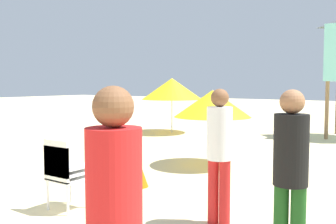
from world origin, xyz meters
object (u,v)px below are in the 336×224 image
object	(u,v)px
lifeguard_near_left	(114,218)
beach_umbrella_left	(212,104)
beach_umbrella_far	(172,89)
lifeguard_near_right	(219,147)
traffic_cone_near	(138,172)
stacked_plastic_chairs	(64,168)
lifeguard_far_right	(291,168)

from	to	relation	value
lifeguard_near_left	beach_umbrella_left	bearing A→B (deg)	113.37
beach_umbrella_left	beach_umbrella_far	xyz separation A→B (m)	(-3.90, 4.17, 0.24)
lifeguard_near_right	beach_umbrella_far	distance (m)	9.22
lifeguard_near_right	traffic_cone_near	size ratio (longest dim) A/B	3.35
stacked_plastic_chairs	beach_umbrella_left	xyz separation A→B (m)	(0.27, 3.85, 0.75)
beach_umbrella_far	traffic_cone_near	bearing A→B (deg)	-60.23
lifeguard_near_right	beach_umbrella_far	world-z (taller)	beach_umbrella_far
lifeguard_far_right	traffic_cone_near	xyz separation A→B (m)	(-3.11, 1.56, -0.74)
stacked_plastic_chairs	lifeguard_near_right	xyz separation A→B (m)	(2.03, 0.76, 0.39)
lifeguard_near_right	traffic_cone_near	distance (m)	2.27
beach_umbrella_left	beach_umbrella_far	distance (m)	5.71
stacked_plastic_chairs	beach_umbrella_left	world-z (taller)	beach_umbrella_left
lifeguard_far_right	beach_umbrella_left	xyz separation A→B (m)	(-2.89, 3.82, 0.35)
lifeguard_near_right	beach_umbrella_far	xyz separation A→B (m)	(-5.67, 7.25, 0.60)
lifeguard_near_left	lifeguard_near_right	size ratio (longest dim) A/B	1.03
lifeguard_near_right	lifeguard_near_left	bearing A→B (deg)	-74.67
lifeguard_near_left	lifeguard_near_right	distance (m)	2.83
lifeguard_near_left	beach_umbrella_far	distance (m)	11.87
stacked_plastic_chairs	beach_umbrella_far	distance (m)	8.85
stacked_plastic_chairs	traffic_cone_near	world-z (taller)	stacked_plastic_chairs
stacked_plastic_chairs	traffic_cone_near	xyz separation A→B (m)	(0.05, 1.58, -0.35)
stacked_plastic_chairs	lifeguard_far_right	distance (m)	3.18
lifeguard_near_left	lifeguard_near_right	world-z (taller)	lifeguard_near_left
lifeguard_near_left	beach_umbrella_far	xyz separation A→B (m)	(-6.41, 9.98, 0.56)
beach_umbrella_left	traffic_cone_near	world-z (taller)	beach_umbrella_left
stacked_plastic_chairs	lifeguard_near_right	size ratio (longest dim) A/B	0.59
stacked_plastic_chairs	beach_umbrella_left	distance (m)	3.93
stacked_plastic_chairs	traffic_cone_near	bearing A→B (deg)	88.25
lifeguard_far_right	traffic_cone_near	size ratio (longest dim) A/B	3.37
lifeguard_near_right	beach_umbrella_far	size ratio (longest dim) A/B	0.79
lifeguard_near_left	beach_umbrella_left	xyz separation A→B (m)	(-2.51, 5.81, 0.32)
lifeguard_near_left	beach_umbrella_left	distance (m)	6.34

